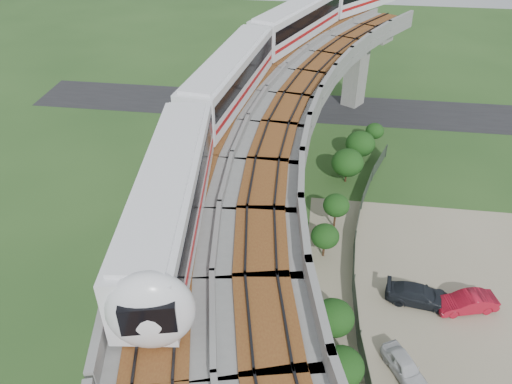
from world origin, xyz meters
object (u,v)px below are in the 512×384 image
car_dark (419,295)px  car_white (405,366)px  car_red (467,302)px  metro_train (288,51)px

car_dark → car_white: bearing=171.8°
car_red → car_dark: car_red is taller
metro_train → car_red: size_ratio=14.46×
car_white → car_dark: bearing=47.5°
metro_train → car_red: metro_train is taller
metro_train → car_white: metro_train is taller
car_white → car_dark: car_dark is taller
metro_train → car_white: size_ratio=16.49×
car_white → car_dark: 6.24m
car_dark → metro_train: bearing=42.2°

